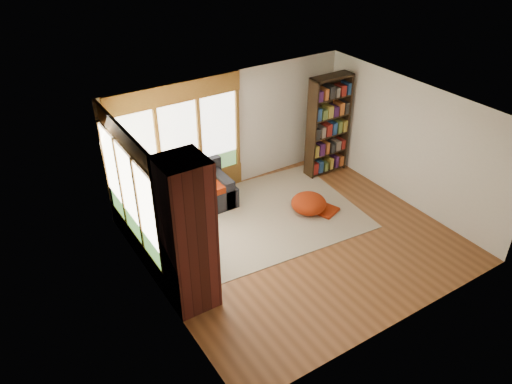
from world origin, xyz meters
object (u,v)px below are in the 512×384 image
brick_chimney (187,236)px  dog_tan (171,190)px  dog_brindle (177,217)px  area_rug (264,216)px  sectional_sofa (166,216)px  pouf (309,203)px  bookshelf (328,126)px

brick_chimney → dog_tan: bearing=73.1°
dog_tan → dog_brindle: 0.83m
brick_chimney → area_rug: brick_chimney is taller
area_rug → dog_brindle: 2.07m
sectional_sofa → pouf: (2.72, -1.01, -0.09)m
pouf → sectional_sofa: bearing=159.7°
dog_tan → brick_chimney: bearing=-130.9°
pouf → dog_tan: 2.81m
sectional_sofa → brick_chimney: bearing=-100.7°
dog_brindle → sectional_sofa: bearing=9.4°
sectional_sofa → dog_brindle: (-0.08, -0.77, 0.45)m
area_rug → dog_brindle: size_ratio=4.26×
brick_chimney → dog_tan: brick_chimney is taller
sectional_sofa → bookshelf: 4.18m
bookshelf → dog_tan: size_ratio=2.01×
sectional_sofa → area_rug: sectional_sofa is taller
area_rug → dog_tan: 1.98m
pouf → area_rug: bearing=158.7°
brick_chimney → sectional_sofa: 2.32m
brick_chimney → bookshelf: bearing=25.7°
brick_chimney → bookshelf: size_ratio=1.12×
pouf → dog_brindle: size_ratio=0.83×
sectional_sofa → pouf: sectional_sofa is taller
area_rug → dog_tan: size_ratio=3.25×
brick_chimney → area_rug: (2.30, 1.38, -1.29)m
sectional_sofa → pouf: bearing=-18.7°
area_rug → pouf: pouf is taller
dog_brindle → pouf: bearing=-79.9°
bookshelf → dog_brindle: bearing=-167.6°
area_rug → pouf: bearing=-21.3°
dog_tan → bookshelf: bearing=-22.2°
bookshelf → pouf: 2.03m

